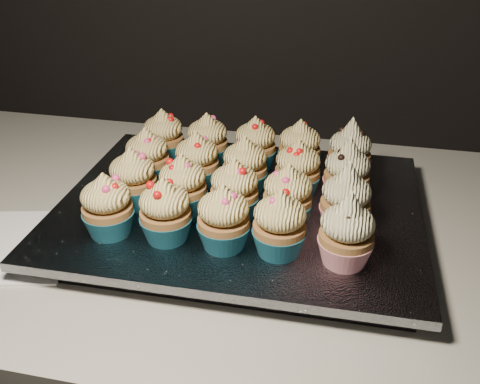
{
  "coord_description": "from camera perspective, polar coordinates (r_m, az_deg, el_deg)",
  "views": [
    {
      "loc": [
        -0.02,
        1.07,
        1.31
      ],
      "look_at": [
        -0.16,
        1.68,
        0.95
      ],
      "focal_mm": 40.0,
      "sensor_mm": 36.0,
      "label": 1
    }
  ],
  "objects": [
    {
      "name": "foil_lining",
      "position": [
        0.73,
        0.0,
        -1.5
      ],
      "size": [
        0.49,
        0.39,
        0.01
      ],
      "primitive_type": "cube",
      "rotation": [
        0.0,
        0.0,
        0.01
      ],
      "color": "silver",
      "rests_on": "baking_tray"
    },
    {
      "name": "cupcake_10",
      "position": [
        0.78,
        -9.82,
        3.66
      ],
      "size": [
        0.06,
        0.06,
        0.08
      ],
      "color": "#1A657B",
      "rests_on": "foil_lining"
    },
    {
      "name": "cupcake_9",
      "position": [
        0.67,
        11.21,
        -0.92
      ],
      "size": [
        0.06,
        0.06,
        0.1
      ],
      "color": "red",
      "rests_on": "foil_lining"
    },
    {
      "name": "cupcake_6",
      "position": [
        0.69,
        -6.11,
        0.61
      ],
      "size": [
        0.06,
        0.06,
        0.08
      ],
      "color": "#1A657B",
      "rests_on": "foil_lining"
    },
    {
      "name": "cupcake_7",
      "position": [
        0.68,
        -0.59,
        0.12
      ],
      "size": [
        0.06,
        0.06,
        0.08
      ],
      "color": "#1A657B",
      "rests_on": "foil_lining"
    },
    {
      "name": "cupcake_19",
      "position": [
        0.79,
        11.61,
        4.18
      ],
      "size": [
        0.06,
        0.06,
        0.1
      ],
      "color": "red",
      "rests_on": "foil_lining"
    },
    {
      "name": "cupcake_18",
      "position": [
        0.8,
        6.36,
        4.63
      ],
      "size": [
        0.06,
        0.06,
        0.08
      ],
      "color": "#1A657B",
      "rests_on": "foil_lining"
    },
    {
      "name": "cupcake_11",
      "position": [
        0.76,
        -4.61,
        3.25
      ],
      "size": [
        0.06,
        0.06,
        0.08
      ],
      "color": "#1A657B",
      "rests_on": "foil_lining"
    },
    {
      "name": "worktop",
      "position": [
        0.76,
        11.87,
        -5.3
      ],
      "size": [
        2.44,
        0.64,
        0.04
      ],
      "primitive_type": "cube",
      "color": "beige",
      "rests_on": "cabinet"
    },
    {
      "name": "cupcake_15",
      "position": [
        0.84,
        -8.16,
        5.83
      ],
      "size": [
        0.06,
        0.06,
        0.08
      ],
      "color": "#1A657B",
      "rests_on": "foil_lining"
    },
    {
      "name": "cupcake_0",
      "position": [
        0.67,
        -13.99,
        -1.53
      ],
      "size": [
        0.06,
        0.06,
        0.08
      ],
      "color": "#1A657B",
      "rests_on": "foil_lining"
    },
    {
      "name": "cupcake_17",
      "position": [
        0.8,
        1.62,
        5.04
      ],
      "size": [
        0.06,
        0.06,
        0.08
      ],
      "color": "#1A657B",
      "rests_on": "foil_lining"
    },
    {
      "name": "cupcake_3",
      "position": [
        0.61,
        4.23,
        -3.54
      ],
      "size": [
        0.06,
        0.06,
        0.08
      ],
      "color": "#1A657B",
      "rests_on": "foil_lining"
    },
    {
      "name": "cupcake_13",
      "position": [
        0.73,
        6.16,
        2.34
      ],
      "size": [
        0.06,
        0.06,
        0.08
      ],
      "color": "#1A657B",
      "rests_on": "foil_lining"
    },
    {
      "name": "cupcake_5",
      "position": [
        0.72,
        -11.31,
        1.35
      ],
      "size": [
        0.06,
        0.06,
        0.08
      ],
      "color": "#1A657B",
      "rests_on": "foil_lining"
    },
    {
      "name": "cupcake_4",
      "position": [
        0.61,
        11.31,
        -4.29
      ],
      "size": [
        0.06,
        0.06,
        0.1
      ],
      "color": "red",
      "rests_on": "foil_lining"
    },
    {
      "name": "baking_tray",
      "position": [
        0.74,
        0.0,
        -2.62
      ],
      "size": [
        0.45,
        0.35,
        0.02
      ],
      "primitive_type": "cube",
      "rotation": [
        0.0,
        0.0,
        0.01
      ],
      "color": "black",
      "rests_on": "worktop"
    },
    {
      "name": "cupcake_2",
      "position": [
        0.62,
        -1.76,
        -2.91
      ],
      "size": [
        0.06,
        0.06,
        0.08
      ],
      "color": "#1A657B",
      "rests_on": "foil_lining"
    },
    {
      "name": "cupcake_8",
      "position": [
        0.67,
        5.1,
        -0.51
      ],
      "size": [
        0.06,
        0.06,
        0.08
      ],
      "color": "#1A657B",
      "rests_on": "foil_lining"
    },
    {
      "name": "cupcake_1",
      "position": [
        0.64,
        -7.97,
        -2.12
      ],
      "size": [
        0.06,
        0.06,
        0.08
      ],
      "color": "#1A657B",
      "rests_on": "foil_lining"
    },
    {
      "name": "cupcake_12",
      "position": [
        0.74,
        0.52,
        2.71
      ],
      "size": [
        0.06,
        0.06,
        0.08
      ],
      "color": "#1A657B",
      "rests_on": "foil_lining"
    },
    {
      "name": "napkin",
      "position": [
        0.76,
        -23.23,
        -5.27
      ],
      "size": [
        0.2,
        0.2,
        0.0
      ],
      "primitive_type": "cube",
      "rotation": [
        0.0,
        0.0,
        0.23
      ],
      "color": "white",
      "rests_on": "worktop"
    },
    {
      "name": "cupcake_14",
      "position": [
        0.73,
        11.33,
        1.99
      ],
      "size": [
        0.06,
        0.06,
        0.1
      ],
      "color": "red",
      "rests_on": "foil_lining"
    },
    {
      "name": "cupcake_16",
      "position": [
        0.82,
        -3.49,
        5.42
      ],
      "size": [
        0.06,
        0.06,
        0.08
      ],
      "color": "#1A657B",
      "rests_on": "foil_lining"
    }
  ]
}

